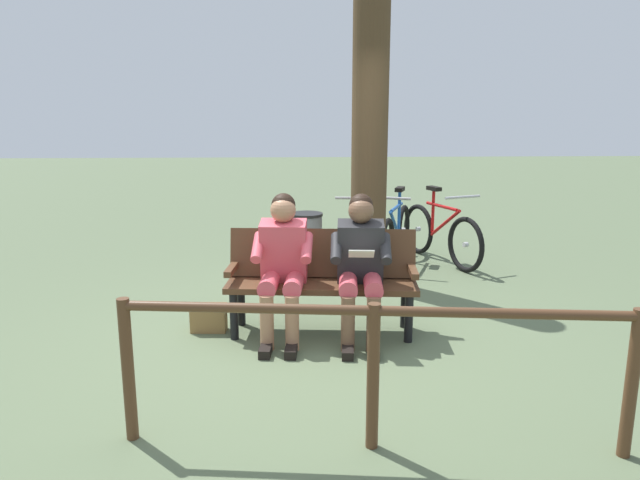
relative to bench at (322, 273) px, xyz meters
The scene contains 11 objects.
ground_plane 0.59m from the bench, 61.11° to the left, with size 40.00×40.00×0.00m, color #566647.
bench is the anchor object (origin of this frame).
person_reading 0.39m from the bench, 147.79° to the left, with size 0.52×0.79×1.20m.
person_companion 0.39m from the bench, 22.12° to the left, with size 0.52×0.79×1.20m.
handbag 1.05m from the bench, ahead, with size 0.30×0.14×0.24m, color olive.
tree_trunk 1.94m from the bench, 111.77° to the right, with size 0.39×0.39×3.34m, color #4C3823.
litter_bin 1.62m from the bench, 86.67° to the right, with size 0.37×0.37×0.75m.
bicycle_red 2.78m from the bench, 125.11° to the right, with size 0.70×1.59×0.94m.
bicycle_silver 2.46m from the bench, 114.76° to the right, with size 0.71×1.59×0.94m.
bicycle_purple 2.34m from the bench, 103.17° to the right, with size 0.48×1.68×0.94m.
railing_fence 1.85m from the bench, 95.86° to the left, with size 2.82×0.38×0.85m.
Camera 1 is at (0.10, 4.55, 1.86)m, focal length 32.88 mm.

